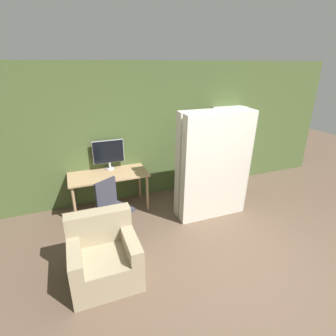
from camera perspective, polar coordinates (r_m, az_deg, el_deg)
ground_plane at (r=3.94m, az=14.97°, el=-21.24°), size 16.00×16.00×0.00m
wall_back at (r=5.46m, az=-0.43°, el=8.07°), size 8.00×0.06×2.70m
desk at (r=5.04m, az=-12.78°, el=-2.16°), size 1.45×0.69×0.73m
monitor at (r=5.12m, az=-12.82°, el=3.27°), size 0.59×0.16×0.58m
office_chair at (r=4.36m, az=-11.72°, el=-9.81°), size 0.61×0.61×0.95m
bookshelf at (r=6.06m, az=11.93°, el=3.57°), size 0.74×0.33×1.78m
mattress_near at (r=4.60m, az=10.58°, el=0.05°), size 1.28×0.28×1.94m
mattress_far at (r=4.79m, az=9.07°, el=1.06°), size 1.28×0.27×1.94m
armchair at (r=3.68m, az=-13.81°, el=-18.09°), size 0.85×0.80×0.85m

